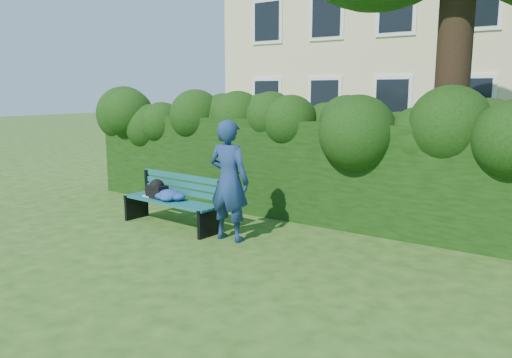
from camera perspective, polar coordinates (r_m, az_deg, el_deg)
The scene contains 4 objects.
ground at distance 7.63m, azimuth -2.59°, elevation -7.70°, with size 80.00×80.00×0.00m, color #284B16.
hedge at distance 9.22m, azimuth 5.68°, elevation 1.13°, with size 10.00×1.00×1.80m.
park_bench at distance 8.76m, azimuth -9.79°, elevation -2.14°, with size 1.99×0.69×0.89m.
man_reading at distance 7.75m, azimuth -3.10°, elevation -0.20°, with size 0.69×0.45×1.89m, color navy.
Camera 1 is at (4.42, -5.77, 2.33)m, focal length 35.00 mm.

